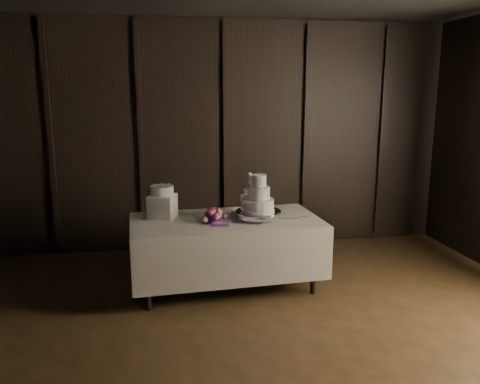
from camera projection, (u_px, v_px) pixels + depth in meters
name	position (u px, v px, depth m)	size (l,w,h in m)	color
room	(301.00, 190.00, 2.81)	(6.08, 7.08, 3.08)	black
display_table	(226.00, 250.00, 5.01)	(2.05, 1.16, 0.76)	silver
cake_stand	(258.00, 215.00, 4.93)	(0.48, 0.48, 0.09)	silver
wedding_cake	(256.00, 197.00, 4.87)	(0.37, 0.33, 0.39)	white
bouquet	(214.00, 216.00, 4.81)	(0.29, 0.39, 0.19)	#E05652
box_pedestal	(163.00, 206.00, 4.97)	(0.26, 0.26, 0.25)	white
small_cake	(162.00, 190.00, 4.94)	(0.24, 0.24, 0.10)	white
cake_knife	(286.00, 218.00, 4.95)	(0.37, 0.02, 0.01)	silver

